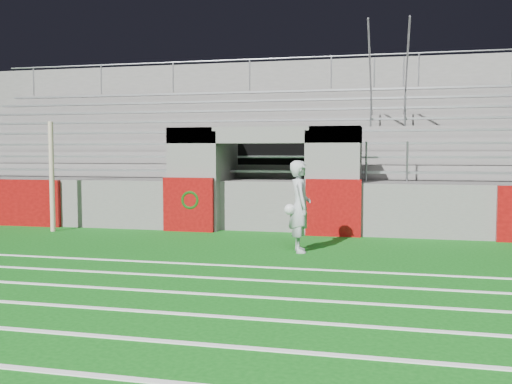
# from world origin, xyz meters

# --- Properties ---
(ground) EXTENTS (90.00, 90.00, 0.00)m
(ground) POSITION_xyz_m (0.00, 0.00, 0.00)
(ground) COLOR #0D5311
(ground) RESTS_ON ground
(field_post) EXTENTS (0.12, 0.12, 2.74)m
(field_post) POSITION_xyz_m (-5.13, 2.20, 1.37)
(field_post) COLOR #C2AA90
(field_post) RESTS_ON ground
(field_markings) EXTENTS (28.00, 8.09, 0.01)m
(field_markings) POSITION_xyz_m (0.00, -5.00, 0.01)
(field_markings) COLOR white
(field_markings) RESTS_ON ground
(stadium_structure) EXTENTS (26.00, 8.48, 5.42)m
(stadium_structure) POSITION_xyz_m (0.00, 7.97, 1.49)
(stadium_structure) COLOR #595754
(stadium_structure) RESTS_ON ground
(goalkeeper_with_ball) EXTENTS (0.61, 0.76, 1.82)m
(goalkeeper_with_ball) POSITION_xyz_m (1.36, 0.67, 0.91)
(goalkeeper_with_ball) COLOR #A1A5AA
(goalkeeper_with_ball) RESTS_ON ground
(hose_coil) EXTENTS (0.49, 0.14, 0.51)m
(hose_coil) POSITION_xyz_m (-1.74, 2.92, 0.78)
(hose_coil) COLOR #0B3A16
(hose_coil) RESTS_ON ground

